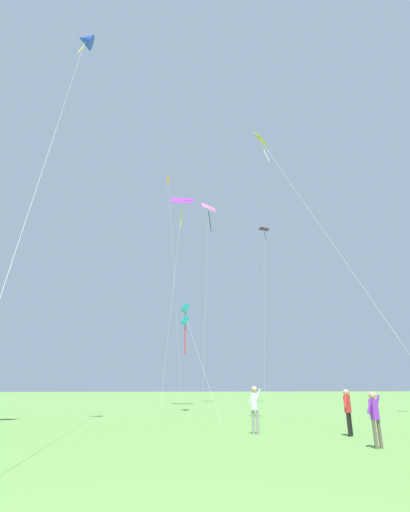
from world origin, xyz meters
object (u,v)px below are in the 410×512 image
person_with_spool (255,405)px  person_far_back (348,408)px  kite_teal_box (185,315)px  kite_pink_low (209,215)px  kite_orange_box (169,186)px  kite_yellow_diamond (269,153)px  person_in_red_shirt (375,414)px  kite_black_large (264,238)px  kite_blue_delta (85,40)px  kite_purple_streamer (182,207)px

person_with_spool → person_far_back: bearing=-20.2°
kite_teal_box → kite_pink_low: size_ratio=0.33×
person_with_spool → person_far_back: size_ratio=1.07×
person_far_back → kite_orange_box: bearing=99.1°
kite_yellow_diamond → person_in_red_shirt: kite_yellow_diamond is taller
kite_black_large → person_with_spool: kite_black_large is taller
kite_black_large → kite_teal_box: size_ratio=2.77×
kite_blue_delta → kite_pink_low: 30.40m
person_with_spool → person_far_back: (3.39, -1.25, -0.07)m
kite_black_large → person_far_back: kite_black_large is taller
kite_teal_box → kite_pink_low: bearing=72.3°
kite_purple_streamer → kite_orange_box: bearing=95.5°
kite_orange_box → person_with_spool: 41.94m
kite_teal_box → kite_pink_low: 22.32m
kite_purple_streamer → kite_pink_low: bearing=60.2°
kite_yellow_diamond → person_with_spool: bearing=-132.9°
kite_orange_box → person_with_spool: size_ratio=16.60×
kite_teal_box → person_in_red_shirt: size_ratio=5.16×
person_far_back → person_in_red_shirt: size_ratio=1.04×
kite_purple_streamer → kite_yellow_diamond: bearing=-80.9°
kite_pink_low → person_far_back: kite_pink_low is taller
person_with_spool → person_in_red_shirt: 5.03m
kite_purple_streamer → kite_teal_box: 14.92m
kite_blue_delta → kite_teal_box: 20.53m
kite_teal_box → person_far_back: (4.51, -16.30, -6.39)m
kite_yellow_diamond → kite_orange_box: (-4.07, 29.20, 13.65)m
kite_black_large → kite_pink_low: kite_pink_low is taller
person_with_spool → kite_pink_low: bearing=83.2°
person_in_red_shirt → kite_orange_box: bearing=97.0°
kite_orange_box → kite_purple_streamer: bearing=-84.5°
kite_black_large → kite_yellow_diamond: kite_black_large is taller
kite_purple_streamer → person_far_back: (4.29, -23.11, -19.66)m
kite_teal_box → person_with_spool: 16.36m
kite_orange_box → person_far_back: size_ratio=17.74×
kite_teal_box → kite_black_large: bearing=51.1°
kite_purple_streamer → kite_blue_delta: kite_purple_streamer is taller
person_far_back → kite_blue_delta: bearing=165.2°
person_in_red_shirt → kite_pink_low: bearing=88.4°
kite_purple_streamer → kite_black_large: 15.21m
kite_blue_delta → person_with_spool: bearing=-12.7°
person_with_spool → kite_black_large: bearing=69.5°
kite_purple_streamer → kite_teal_box: kite_purple_streamer is taller
kite_orange_box → kite_pink_low: bearing=-20.1°
kite_teal_box → person_with_spool: bearing=-85.7°
kite_blue_delta → kite_pink_low: (12.46, 27.62, 2.45)m
kite_black_large → person_in_red_shirt: size_ratio=14.30×
kite_orange_box → person_in_red_shirt: kite_orange_box is taller
kite_blue_delta → kite_teal_box: (7.79, 13.05, -13.80)m
kite_black_large → person_far_back: 38.66m
kite_purple_streamer → kite_pink_low: (4.44, 7.77, 2.97)m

